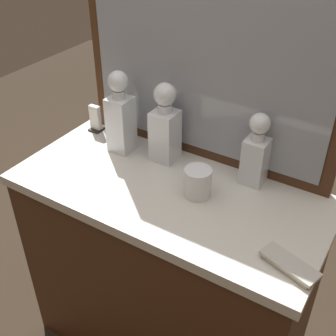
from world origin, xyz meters
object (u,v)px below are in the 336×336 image
crystal_decanter_front (255,156)px  crystal_decanter_center (121,119)px  silver_brush_rear (289,265)px  crystal_decanter_right (165,130)px  crystal_tumbler_center (198,183)px  napkin_holder (96,120)px

crystal_decanter_front → crystal_decanter_center: 0.51m
crystal_decanter_front → silver_brush_rear: size_ratio=1.50×
crystal_decanter_center → silver_brush_rear: size_ratio=1.81×
crystal_decanter_right → silver_brush_rear: size_ratio=1.71×
crystal_tumbler_center → silver_brush_rear: 0.40m
crystal_decanter_center → napkin_holder: 0.21m
crystal_decanter_center → napkin_holder: crystal_decanter_center is taller
crystal_decanter_front → silver_brush_rear: bearing=-52.9°
napkin_holder → crystal_tumbler_center: bearing=-15.7°
crystal_decanter_center → crystal_tumbler_center: (0.38, -0.10, -0.08)m
silver_brush_rear → crystal_tumbler_center: bearing=157.4°
crystal_decanter_right → silver_brush_rear: crystal_decanter_right is taller
crystal_decanter_right → crystal_decanter_center: (-0.17, -0.03, 0.01)m
crystal_tumbler_center → napkin_holder: bearing=164.3°
crystal_decanter_center → crystal_tumbler_center: size_ratio=3.17×
crystal_decanter_center → silver_brush_rear: crystal_decanter_center is taller
crystal_tumbler_center → crystal_decanter_right: bearing=147.9°
crystal_decanter_center → crystal_tumbler_center: crystal_decanter_center is taller
crystal_decanter_front → crystal_decanter_center: (-0.50, -0.07, 0.02)m
crystal_decanter_right → napkin_holder: bearing=175.5°
crystal_decanter_right → crystal_decanter_front: bearing=6.0°
crystal_decanter_right → crystal_tumbler_center: size_ratio=3.00×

